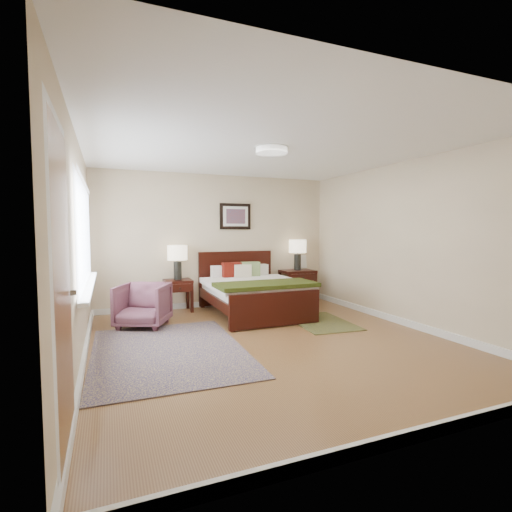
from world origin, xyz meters
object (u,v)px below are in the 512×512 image
at_px(bed, 253,287).
at_px(lamp_right, 298,249).
at_px(nightstand_left, 178,287).
at_px(armchair, 143,305).
at_px(nightstand_right, 298,283).
at_px(lamp_left, 177,256).
at_px(rug_persian, 169,351).

bearing_deg(bed, lamp_right, 29.39).
distance_m(nightstand_left, armchair, 1.10).
xyz_separation_m(nightstand_left, armchair, (-0.68, -0.85, -0.12)).
bearing_deg(nightstand_left, nightstand_right, 0.18).
height_order(nightstand_left, armchair, armchair).
xyz_separation_m(bed, nightstand_right, (1.26, 0.69, -0.09)).
relative_size(bed, lamp_left, 3.12).
xyz_separation_m(armchair, rug_persian, (0.18, -1.30, -0.32)).
distance_m(nightstand_left, lamp_right, 2.49).
relative_size(nightstand_right, armchair, 0.90).
xyz_separation_m(nightstand_right, rug_persian, (-2.91, -2.16, -0.38)).
xyz_separation_m(nightstand_left, lamp_left, (0.00, 0.02, 0.55)).
bearing_deg(armchair, rug_persian, -57.08).
bearing_deg(bed, armchair, -174.80).
bearing_deg(bed, lamp_left, 148.58).
bearing_deg(nightstand_right, bed, -151.05).
xyz_separation_m(nightstand_left, nightstand_right, (2.41, 0.01, -0.06)).
relative_size(lamp_right, rug_persian, 0.25).
relative_size(lamp_left, armchair, 0.85).
bearing_deg(bed, nightstand_right, 28.95).
relative_size(lamp_left, rug_persian, 0.25).
bearing_deg(rug_persian, lamp_left, 78.49).
distance_m(nightstand_left, lamp_left, 0.55).
relative_size(nightstand_right, lamp_left, 1.07).
height_order(armchair, rug_persian, armchair).
height_order(lamp_right, rug_persian, lamp_right).
bearing_deg(nightstand_left, lamp_right, 0.48).
distance_m(nightstand_left, nightstand_right, 2.41).
height_order(nightstand_left, nightstand_right, nightstand_right).
bearing_deg(nightstand_right, rug_persian, -143.43).
height_order(bed, nightstand_right, bed).
bearing_deg(lamp_right, bed, -150.61).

